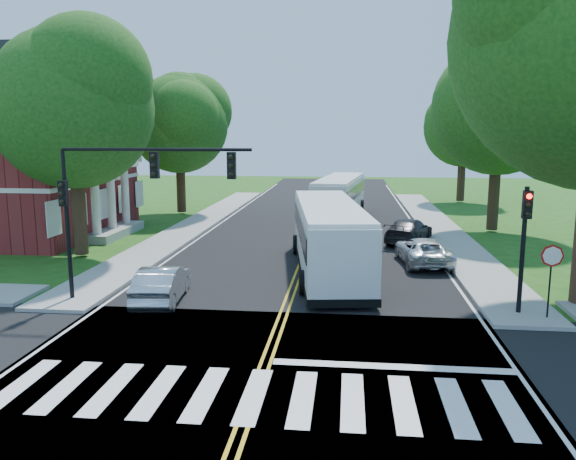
# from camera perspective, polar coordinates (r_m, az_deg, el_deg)

# --- Properties ---
(ground) EXTENTS (140.00, 140.00, 0.00)m
(ground) POSITION_cam_1_polar(r_m,az_deg,el_deg) (14.74, -3.16, -15.62)
(ground) COLOR #224812
(ground) RESTS_ON ground
(road) EXTENTS (14.00, 96.00, 0.01)m
(road) POSITION_cam_1_polar(r_m,az_deg,el_deg) (31.84, 2.09, -1.65)
(road) COLOR black
(road) RESTS_ON ground
(cross_road) EXTENTS (60.00, 12.00, 0.01)m
(cross_road) POSITION_cam_1_polar(r_m,az_deg,el_deg) (14.73, -3.16, -15.60)
(cross_road) COLOR black
(cross_road) RESTS_ON ground
(center_line) EXTENTS (0.36, 70.00, 0.01)m
(center_line) POSITION_cam_1_polar(r_m,az_deg,el_deg) (35.76, 2.56, -0.37)
(center_line) COLOR gold
(center_line) RESTS_ON road
(edge_line_w) EXTENTS (0.12, 70.00, 0.01)m
(edge_line_w) POSITION_cam_1_polar(r_m,az_deg,el_deg) (36.81, -8.07, -0.16)
(edge_line_w) COLOR silver
(edge_line_w) RESTS_ON road
(edge_line_e) EXTENTS (0.12, 70.00, 0.01)m
(edge_line_e) POSITION_cam_1_polar(r_m,az_deg,el_deg) (35.98, 13.43, -0.56)
(edge_line_e) COLOR silver
(edge_line_e) RESTS_ON road
(crosswalk) EXTENTS (12.60, 3.00, 0.01)m
(crosswalk) POSITION_cam_1_polar(r_m,az_deg,el_deg) (14.29, -3.50, -16.41)
(crosswalk) COLOR silver
(crosswalk) RESTS_ON road
(stop_bar) EXTENTS (6.60, 0.40, 0.01)m
(stop_bar) POSITION_cam_1_polar(r_m,az_deg,el_deg) (16.07, 10.58, -13.48)
(stop_bar) COLOR silver
(stop_bar) RESTS_ON road
(sidewalk_nw) EXTENTS (2.60, 40.00, 0.15)m
(sidewalk_nw) POSITION_cam_1_polar(r_m,az_deg,el_deg) (40.04, -9.10, 0.70)
(sidewalk_nw) COLOR gray
(sidewalk_nw) RESTS_ON ground
(sidewalk_ne) EXTENTS (2.60, 40.00, 0.15)m
(sidewalk_ne) POSITION_cam_1_polar(r_m,az_deg,el_deg) (39.11, 15.07, 0.27)
(sidewalk_ne) COLOR gray
(sidewalk_ne) RESTS_ON ground
(tree_west_near) EXTENTS (8.00, 8.00, 11.40)m
(tree_west_near) POSITION_cam_1_polar(r_m,az_deg,el_deg) (30.42, -21.04, 11.43)
(tree_west_near) COLOR #311E13
(tree_west_near) RESTS_ON ground
(tree_west_far) EXTENTS (7.60, 7.60, 10.67)m
(tree_west_far) POSITION_cam_1_polar(r_m,az_deg,el_deg) (45.11, -11.02, 10.48)
(tree_west_far) COLOR #311E13
(tree_west_far) RESTS_ON ground
(tree_east_mid) EXTENTS (8.40, 8.40, 11.93)m
(tree_east_mid) POSITION_cam_1_polar(r_m,az_deg,el_deg) (38.30, 20.66, 11.49)
(tree_east_mid) COLOR #311E13
(tree_east_mid) RESTS_ON ground
(tree_east_far) EXTENTS (7.20, 7.20, 10.34)m
(tree_east_far) POSITION_cam_1_polar(r_m,az_deg,el_deg) (54.11, 17.43, 9.93)
(tree_east_far) COLOR #311E13
(tree_east_far) RESTS_ON ground
(signal_nw) EXTENTS (7.15, 0.46, 5.66)m
(signal_nw) POSITION_cam_1_polar(r_m,az_deg,el_deg) (21.24, -16.20, 4.17)
(signal_nw) COLOR black
(signal_nw) RESTS_ON ground
(signal_ne) EXTENTS (0.30, 0.46, 4.40)m
(signal_ne) POSITION_cam_1_polar(r_m,az_deg,el_deg) (20.73, 22.89, -0.30)
(signal_ne) COLOR black
(signal_ne) RESTS_ON ground
(stop_sign) EXTENTS (0.76, 0.08, 2.53)m
(stop_sign) POSITION_cam_1_polar(r_m,az_deg,el_deg) (20.72, 25.20, -3.10)
(stop_sign) COLOR black
(stop_sign) RESTS_ON ground
(bus_lead) EXTENTS (4.23, 12.47, 3.16)m
(bus_lead) POSITION_cam_1_polar(r_m,az_deg,el_deg) (25.75, 4.13, -0.61)
(bus_lead) COLOR silver
(bus_lead) RESTS_ON road
(bus_follow) EXTENTS (3.98, 11.96, 3.04)m
(bus_follow) POSITION_cam_1_polar(r_m,az_deg,el_deg) (42.71, 5.26, 3.43)
(bus_follow) COLOR silver
(bus_follow) RESTS_ON road
(hatchback) EXTENTS (1.89, 4.33, 1.38)m
(hatchback) POSITION_cam_1_polar(r_m,az_deg,el_deg) (21.83, -12.70, -5.36)
(hatchback) COLOR #B0B3B7
(hatchback) RESTS_ON road
(suv) EXTENTS (2.59, 4.86, 1.30)m
(suv) POSITION_cam_1_polar(r_m,az_deg,el_deg) (28.12, 13.57, -2.09)
(suv) COLOR silver
(suv) RESTS_ON road
(dark_sedan) EXTENTS (3.49, 5.23, 1.41)m
(dark_sedan) POSITION_cam_1_polar(r_m,az_deg,el_deg) (33.49, 12.16, -0.06)
(dark_sedan) COLOR black
(dark_sedan) RESTS_ON road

